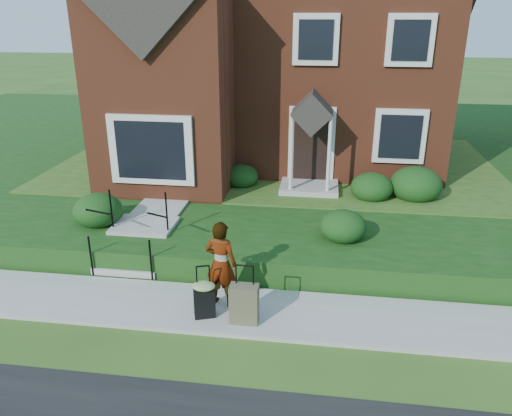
% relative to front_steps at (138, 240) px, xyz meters
% --- Properties ---
extents(ground, '(120.00, 120.00, 0.00)m').
position_rel_front_steps_xyz_m(ground, '(2.50, -1.84, -0.47)').
color(ground, '#2D5119').
rests_on(ground, ground).
extents(sidewalk, '(60.00, 1.60, 0.08)m').
position_rel_front_steps_xyz_m(sidewalk, '(2.50, -1.84, -0.43)').
color(sidewalk, '#9E9B93').
rests_on(sidewalk, ground).
extents(terrace, '(44.00, 20.00, 0.60)m').
position_rel_front_steps_xyz_m(terrace, '(6.50, 9.06, -0.17)').
color(terrace, '#153B10').
rests_on(terrace, ground).
extents(walkway, '(1.20, 6.00, 0.06)m').
position_rel_front_steps_xyz_m(walkway, '(0.00, 3.16, 0.16)').
color(walkway, '#9E9B93').
rests_on(walkway, terrace).
extents(main_house, '(10.40, 10.20, 9.40)m').
position_rel_front_steps_xyz_m(main_house, '(2.29, 7.76, 4.79)').
color(main_house, brown).
rests_on(main_house, terrace).
extents(front_steps, '(1.40, 2.02, 1.50)m').
position_rel_front_steps_xyz_m(front_steps, '(0.00, 0.00, 0.00)').
color(front_steps, '#9E9B93').
rests_on(front_steps, ground).
extents(foundation_shrubs, '(9.55, 4.26, 0.96)m').
position_rel_front_steps_xyz_m(foundation_shrubs, '(2.79, 2.54, 0.54)').
color(foundation_shrubs, black).
rests_on(foundation_shrubs, terrace).
extents(woman, '(0.68, 0.52, 1.69)m').
position_rel_front_steps_xyz_m(woman, '(2.28, -1.68, 0.45)').
color(woman, '#999999').
rests_on(woman, sidewalk).
extents(suitcase_black, '(0.51, 0.46, 1.01)m').
position_rel_front_steps_xyz_m(suitcase_black, '(2.05, -2.16, -0.00)').
color(suitcase_black, black).
rests_on(suitcase_black, sidewalk).
extents(suitcase_olive, '(0.51, 0.29, 1.10)m').
position_rel_front_steps_xyz_m(suitcase_olive, '(2.79, -2.23, -0.03)').
color(suitcase_olive, brown).
rests_on(suitcase_olive, sidewalk).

